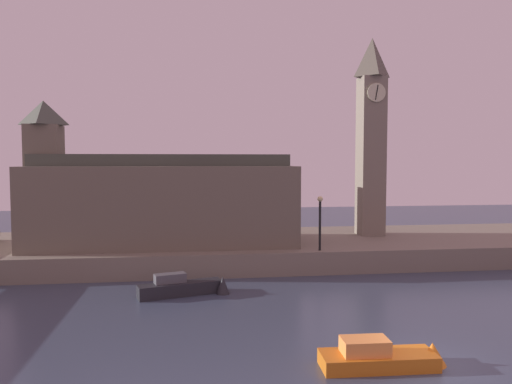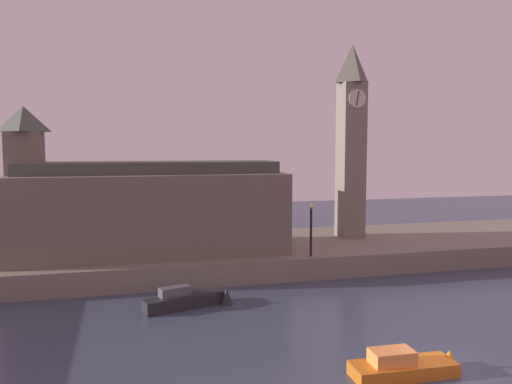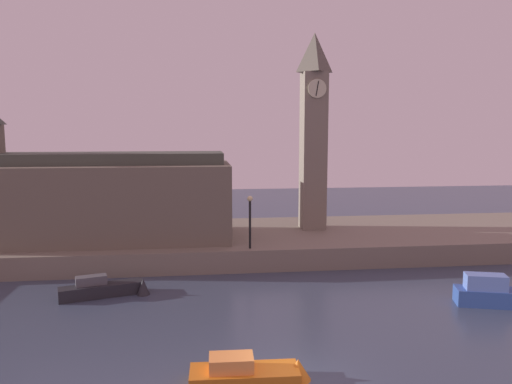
{
  "view_description": "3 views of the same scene",
  "coord_description": "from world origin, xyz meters",
  "px_view_note": "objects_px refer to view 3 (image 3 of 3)",
  "views": [
    {
      "loc": [
        -8.32,
        -16.16,
        7.27
      ],
      "look_at": [
        -4.04,
        16.18,
        5.24
      ],
      "focal_mm": 34.61,
      "sensor_mm": 36.0,
      "label": 1
    },
    {
      "loc": [
        -12.09,
        -16.81,
        8.8
      ],
      "look_at": [
        -3.92,
        14.4,
        5.9
      ],
      "focal_mm": 35.94,
      "sensor_mm": 36.0,
      "label": 2
    },
    {
      "loc": [
        -3.43,
        -17.06,
        9.35
      ],
      "look_at": [
        0.56,
        16.49,
        5.06
      ],
      "focal_mm": 34.41,
      "sensor_mm": 36.0,
      "label": 3
    }
  ],
  "objects_px": {
    "boat_patrol_orange": "(258,373)",
    "boat_barge_dark": "(108,289)",
    "streetlamp": "(250,215)",
    "boat_tour_blue": "(497,293)",
    "clock_tower": "(313,129)",
    "parliament_hall": "(96,197)"
  },
  "relations": [
    {
      "from": "streetlamp",
      "to": "parliament_hall",
      "type": "bearing_deg",
      "value": 159.39
    },
    {
      "from": "parliament_hall",
      "to": "streetlamp",
      "type": "bearing_deg",
      "value": -20.61
    },
    {
      "from": "streetlamp",
      "to": "boat_barge_dark",
      "type": "height_order",
      "value": "streetlamp"
    },
    {
      "from": "parliament_hall",
      "to": "streetlamp",
      "type": "relative_size",
      "value": 5.13
    },
    {
      "from": "boat_patrol_orange",
      "to": "parliament_hall",
      "type": "bearing_deg",
      "value": 116.66
    },
    {
      "from": "boat_barge_dark",
      "to": "boat_tour_blue",
      "type": "bearing_deg",
      "value": -10.52
    },
    {
      "from": "clock_tower",
      "to": "parliament_hall",
      "type": "relative_size",
      "value": 0.84
    },
    {
      "from": "boat_patrol_orange",
      "to": "boat_barge_dark",
      "type": "relative_size",
      "value": 0.91
    },
    {
      "from": "boat_patrol_orange",
      "to": "boat_tour_blue",
      "type": "bearing_deg",
      "value": 25.41
    },
    {
      "from": "boat_barge_dark",
      "to": "streetlamp",
      "type": "bearing_deg",
      "value": 26.39
    },
    {
      "from": "parliament_hall",
      "to": "clock_tower",
      "type": "bearing_deg",
      "value": 7.58
    },
    {
      "from": "boat_barge_dark",
      "to": "boat_tour_blue",
      "type": "xyz_separation_m",
      "value": [
        20.99,
        -3.9,
        0.2
      ]
    },
    {
      "from": "streetlamp",
      "to": "boat_barge_dark",
      "type": "xyz_separation_m",
      "value": [
        -8.51,
        -4.22,
        -3.29
      ]
    },
    {
      "from": "clock_tower",
      "to": "streetlamp",
      "type": "relative_size",
      "value": 4.32
    },
    {
      "from": "clock_tower",
      "to": "parliament_hall",
      "type": "height_order",
      "value": "clock_tower"
    },
    {
      "from": "boat_patrol_orange",
      "to": "boat_barge_dark",
      "type": "bearing_deg",
      "value": 124.81
    },
    {
      "from": "boat_patrol_orange",
      "to": "boat_tour_blue",
      "type": "distance_m",
      "value": 15.22
    },
    {
      "from": "clock_tower",
      "to": "boat_patrol_orange",
      "type": "distance_m",
      "value": 23.72
    },
    {
      "from": "parliament_hall",
      "to": "streetlamp",
      "type": "xyz_separation_m",
      "value": [
        10.62,
        -3.99,
        -0.86
      ]
    },
    {
      "from": "parliament_hall",
      "to": "boat_barge_dark",
      "type": "height_order",
      "value": "parliament_hall"
    },
    {
      "from": "parliament_hall",
      "to": "streetlamp",
      "type": "distance_m",
      "value": 11.38
    },
    {
      "from": "clock_tower",
      "to": "boat_patrol_orange",
      "type": "relative_size",
      "value": 3.23
    }
  ]
}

